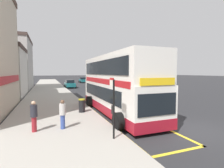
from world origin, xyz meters
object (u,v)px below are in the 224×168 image
at_px(bus_stop_sign, 113,103).
at_px(parked_car_teal_across, 83,80).
at_px(pedestrian_further_back, 34,115).
at_px(double_decker_bus, 116,87).
at_px(litter_bin, 82,105).
at_px(parked_car_teal_far, 95,81).
at_px(parked_car_teal_distant, 96,83).
at_px(pedestrian_waiting_near_sign, 63,113).
at_px(parked_car_teal_ahead, 70,84).

xyz_separation_m(bus_stop_sign, parked_car_teal_across, (7.38, 43.88, -0.96)).
bearing_deg(parked_car_teal_across, pedestrian_further_back, -102.62).
xyz_separation_m(double_decker_bus, litter_bin, (-2.54, 0.64, -1.42)).
bearing_deg(double_decker_bus, bus_stop_sign, -113.76).
height_order(double_decker_bus, parked_car_teal_far, double_decker_bus).
height_order(parked_car_teal_far, parked_car_teal_distant, same).
relative_size(parked_car_teal_far, pedestrian_further_back, 2.65).
bearing_deg(litter_bin, bus_stop_sign, -86.35).
height_order(bus_stop_sign, pedestrian_waiting_near_sign, bus_stop_sign).
distance_m(double_decker_bus, pedestrian_further_back, 6.37).
xyz_separation_m(pedestrian_further_back, litter_bin, (3.09, 3.40, -0.35)).
bearing_deg(pedestrian_waiting_near_sign, parked_car_teal_far, 72.06).
distance_m(double_decker_bus, parked_car_teal_far, 33.53).
xyz_separation_m(parked_car_teal_distant, parked_car_teal_ahead, (-5.80, -1.36, 0.00)).
distance_m(double_decker_bus, parked_car_teal_distant, 24.88).
xyz_separation_m(bus_stop_sign, parked_car_teal_distant, (7.35, 29.27, -0.96)).
bearing_deg(parked_car_teal_ahead, parked_car_teal_far, -131.05).
relative_size(parked_car_teal_ahead, litter_bin, 4.16).
height_order(pedestrian_waiting_near_sign, litter_bin, pedestrian_waiting_near_sign).
height_order(parked_car_teal_far, pedestrian_further_back, pedestrian_further_back).
height_order(double_decker_bus, parked_car_teal_across, double_decker_bus).
height_order(bus_stop_sign, parked_car_teal_ahead, bus_stop_sign).
height_order(parked_car_teal_distant, pedestrian_further_back, pedestrian_further_back).
relative_size(parked_car_teal_across, parked_car_teal_ahead, 1.00).
bearing_deg(parked_car_teal_far, litter_bin, -109.21).
bearing_deg(double_decker_bus, parked_car_teal_far, 77.50).
bearing_deg(litter_bin, parked_car_teal_far, 73.01).
height_order(double_decker_bus, parked_car_teal_ahead, double_decker_bus).
height_order(double_decker_bus, pedestrian_further_back, double_decker_bus).
bearing_deg(double_decker_bus, pedestrian_further_back, -153.93).
relative_size(parked_car_teal_distant, pedestrian_waiting_near_sign, 2.69).
xyz_separation_m(parked_car_teal_distant, litter_bin, (-7.71, -23.67, -0.15)).
height_order(double_decker_bus, pedestrian_waiting_near_sign, double_decker_bus).
relative_size(bus_stop_sign, pedestrian_waiting_near_sign, 1.78).
height_order(parked_car_teal_ahead, pedestrian_waiting_near_sign, pedestrian_waiting_near_sign).
bearing_deg(parked_car_teal_distant, pedestrian_further_back, 65.81).
relative_size(double_decker_bus, bus_stop_sign, 3.82).
distance_m(bus_stop_sign, parked_car_teal_across, 44.50).
xyz_separation_m(double_decker_bus, parked_car_teal_far, (7.25, 32.71, -1.26)).
height_order(bus_stop_sign, litter_bin, bus_stop_sign).
height_order(pedestrian_waiting_near_sign, pedestrian_further_back, pedestrian_further_back).
height_order(parked_car_teal_across, pedestrian_further_back, pedestrian_further_back).
relative_size(parked_car_teal_far, litter_bin, 4.16).
distance_m(parked_car_teal_far, parked_car_teal_across, 6.54).
xyz_separation_m(double_decker_bus, parked_car_teal_across, (5.19, 38.91, -1.26)).
bearing_deg(pedestrian_waiting_near_sign, bus_stop_sign, -46.62).
xyz_separation_m(pedestrian_waiting_near_sign, pedestrian_further_back, (-1.40, 0.04, 0.01)).
relative_size(double_decker_bus, parked_car_teal_far, 2.52).
xyz_separation_m(double_decker_bus, parked_car_teal_ahead, (-0.64, 22.95, -1.26)).
relative_size(bus_stop_sign, parked_car_teal_across, 0.66).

